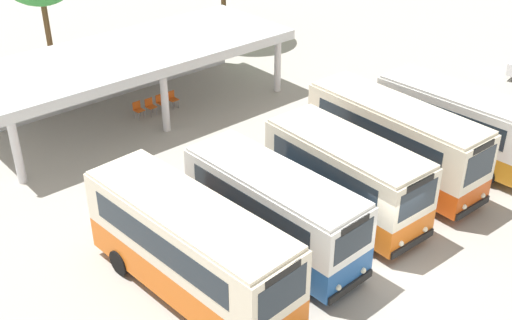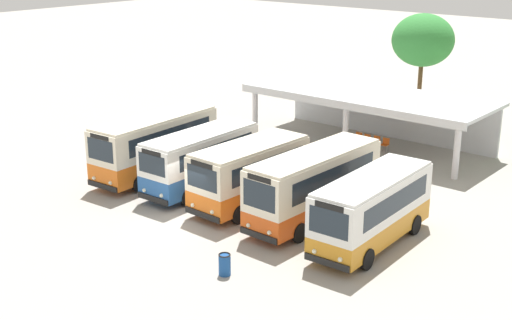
% 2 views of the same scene
% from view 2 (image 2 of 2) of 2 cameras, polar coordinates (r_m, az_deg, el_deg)
% --- Properties ---
extents(ground_plane, '(180.00, 180.00, 0.00)m').
position_cam_2_polar(ground_plane, '(33.14, -5.64, -4.93)').
color(ground_plane, '#A39E93').
extents(city_bus_nearest_orange, '(2.74, 8.10, 3.38)m').
position_cam_2_polar(city_bus_nearest_orange, '(38.82, -8.23, 1.35)').
color(city_bus_nearest_orange, black).
rests_on(city_bus_nearest_orange, ground).
extents(city_bus_second_in_row, '(2.45, 7.13, 3.12)m').
position_cam_2_polar(city_bus_second_in_row, '(36.44, -4.55, 0.15)').
color(city_bus_second_in_row, black).
rests_on(city_bus_second_in_row, ground).
extents(city_bus_middle_cream, '(2.60, 6.68, 3.19)m').
position_cam_2_polar(city_bus_middle_cream, '(34.09, -0.52, -1.00)').
color(city_bus_middle_cream, black).
rests_on(city_bus_middle_cream, ground).
extents(city_bus_fourth_amber, '(2.42, 8.00, 3.34)m').
position_cam_2_polar(city_bus_fourth_amber, '(32.46, 4.78, -1.91)').
color(city_bus_fourth_amber, black).
rests_on(city_bus_fourth_amber, ground).
extents(city_bus_fifth_blue, '(2.49, 7.25, 3.12)m').
position_cam_2_polar(city_bus_fifth_blue, '(30.25, 9.47, -3.85)').
color(city_bus_fifth_blue, black).
rests_on(city_bus_fifth_blue, ground).
extents(terminal_canopy, '(15.63, 6.03, 3.40)m').
position_cam_2_polar(terminal_canopy, '(45.08, 9.58, 4.70)').
color(terminal_canopy, silver).
rests_on(terminal_canopy, ground).
extents(waiting_chair_end_by_column, '(0.46, 0.46, 0.86)m').
position_cam_2_polar(waiting_chair_end_by_column, '(44.81, 8.34, 1.82)').
color(waiting_chair_end_by_column, slate).
rests_on(waiting_chair_end_by_column, ground).
extents(waiting_chair_second_from_end, '(0.46, 0.46, 0.86)m').
position_cam_2_polar(waiting_chair_second_from_end, '(44.43, 9.03, 1.65)').
color(waiting_chair_second_from_end, slate).
rests_on(waiting_chair_second_from_end, ground).
extents(waiting_chair_middle_seat, '(0.46, 0.46, 0.86)m').
position_cam_2_polar(waiting_chair_middle_seat, '(44.15, 9.79, 1.50)').
color(waiting_chair_middle_seat, slate).
rests_on(waiting_chair_middle_seat, ground).
extents(waiting_chair_fourth_seat, '(0.46, 0.46, 0.86)m').
position_cam_2_polar(waiting_chair_fourth_seat, '(43.81, 10.51, 1.33)').
color(waiting_chair_fourth_seat, slate).
rests_on(waiting_chair_fourth_seat, ground).
extents(roadside_tree_behind_canopy, '(4.40, 4.40, 7.59)m').
position_cam_2_polar(roadside_tree_behind_canopy, '(51.36, 13.49, 9.50)').
color(roadside_tree_behind_canopy, brown).
rests_on(roadside_tree_behind_canopy, ground).
extents(litter_bin_apron, '(0.49, 0.49, 0.90)m').
position_cam_2_polar(litter_bin_apron, '(27.80, -2.58, -8.52)').
color(litter_bin_apron, '#19478C').
rests_on(litter_bin_apron, ground).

